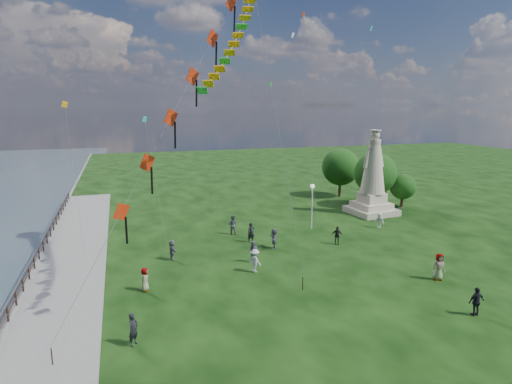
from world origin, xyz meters
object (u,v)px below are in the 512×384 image
object	(u,v)px
person_7	(233,225)
person_8	(379,220)
statue	(373,183)
person_11	(274,238)
person_10	(145,279)
person_3	(476,301)
person_0	(133,329)
person_4	(439,267)
lamppost	(312,197)
person_5	(172,250)
person_6	(251,233)
person_9	(337,235)
person_2	(255,261)
person_1	(254,252)

from	to	relation	value
person_7	person_8	world-z (taller)	person_7
statue	person_11	distance (m)	16.16
person_10	person_3	bearing A→B (deg)	-107.92
person_0	person_10	xyz separation A→B (m)	(0.93, 6.27, -0.06)
person_4	person_8	xyz separation A→B (m)	(3.39, 12.01, -0.17)
lamppost	person_10	world-z (taller)	lamppost
person_10	person_11	xyz separation A→B (m)	(10.59, 5.18, 0.09)
person_5	person_6	world-z (taller)	person_6
person_9	person_0	bearing A→B (deg)	-120.10
person_0	person_5	xyz separation A→B (m)	(3.26, 11.36, -0.05)
lamppost	person_2	xyz separation A→B (m)	(-8.37, -8.58, -2.29)
person_6	person_7	world-z (taller)	person_7
person_9	person_10	xyz separation A→B (m)	(-16.02, -4.59, -0.01)
person_8	person_7	bearing A→B (deg)	-130.46
person_3	person_1	bearing A→B (deg)	-48.22
person_2	person_4	size ratio (longest dim) A/B	0.90
person_5	person_6	distance (m)	7.28
lamppost	person_8	world-z (taller)	lamppost
person_8	person_9	distance (m)	7.01
lamppost	person_11	world-z (taller)	lamppost
person_0	person_11	xyz separation A→B (m)	(11.52, 11.45, 0.02)
person_10	person_2	bearing A→B (deg)	-74.02
person_6	person_0	bearing A→B (deg)	-129.64
person_8	person_1	bearing A→B (deg)	-101.01
person_4	person_11	distance (m)	12.55
person_8	person_5	bearing A→B (deg)	-113.32
person_8	person_11	size ratio (longest dim) A/B	0.89
person_7	person_8	size ratio (longest dim) A/B	1.18
person_1	lamppost	bearing A→B (deg)	77.72
person_6	person_3	bearing A→B (deg)	-66.17
person_5	person_11	bearing A→B (deg)	-98.48
person_7	lamppost	bearing A→B (deg)	-154.48
person_2	person_9	bearing A→B (deg)	-96.39
person_0	person_11	bearing A→B (deg)	-6.96
person_0	person_2	size ratio (longest dim) A/B	1.00
person_7	person_11	size ratio (longest dim) A/B	1.05
person_4	person_11	size ratio (longest dim) A/B	1.08
person_4	person_7	bearing A→B (deg)	136.27
person_3	person_7	world-z (taller)	person_7
person_8	person_9	xyz separation A→B (m)	(-6.25, -3.18, 0.02)
person_8	person_11	bearing A→B (deg)	-108.45
statue	person_7	xyz separation A→B (m)	(-16.23, -2.69, -2.52)
statue	person_11	bearing A→B (deg)	-157.28
statue	person_5	xyz separation A→B (m)	(-22.28, -7.69, -2.63)
person_0	statue	bearing A→B (deg)	-15.06
person_0	person_11	distance (m)	16.24
person_4	person_6	bearing A→B (deg)	139.93
person_7	person_4	bearing A→B (deg)	156.65
person_7	person_2	bearing A→B (deg)	115.45
statue	person_2	distance (m)	20.95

